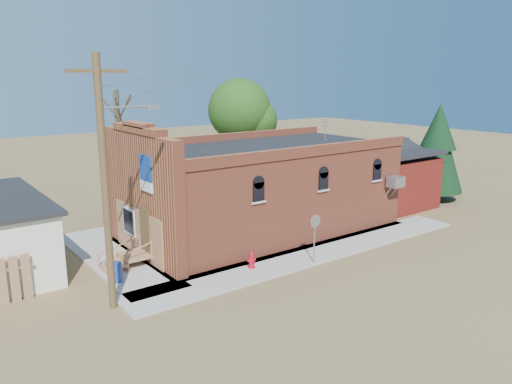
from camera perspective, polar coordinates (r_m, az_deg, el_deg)
ground at (r=22.36m, az=5.42°, el=-8.57°), size 120.00×120.00×0.00m
sidewalk_south at (r=23.92m, az=6.67°, el=-7.03°), size 19.00×2.20×0.08m
sidewalk_west at (r=24.15m, az=-15.86°, el=-7.26°), size 2.60×10.00×0.08m
brick_bar at (r=26.74m, az=0.29°, el=0.35°), size 16.40×7.97×6.30m
red_shed at (r=33.50m, az=13.91°, el=2.43°), size 5.40×6.40×4.30m
utility_pole at (r=17.92m, az=-16.77°, el=1.41°), size 3.12×0.26×9.00m
tree_bare_near at (r=30.52m, az=-15.50°, el=8.34°), size 2.80×2.80×7.65m
tree_leafy at (r=35.21m, az=-1.88°, el=9.31°), size 4.40×4.40×8.15m
evergreen_tree at (r=35.59m, az=20.04°, el=4.98°), size 3.60×3.60×6.50m
fire_hydrant at (r=21.89m, az=-0.51°, el=-7.74°), size 0.42×0.39×0.75m
stop_sign at (r=22.18m, az=6.73°, el=-3.85°), size 0.61×0.08×2.25m
trash_barrel at (r=21.24m, az=-15.76°, el=-8.84°), size 0.58×0.58×0.79m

